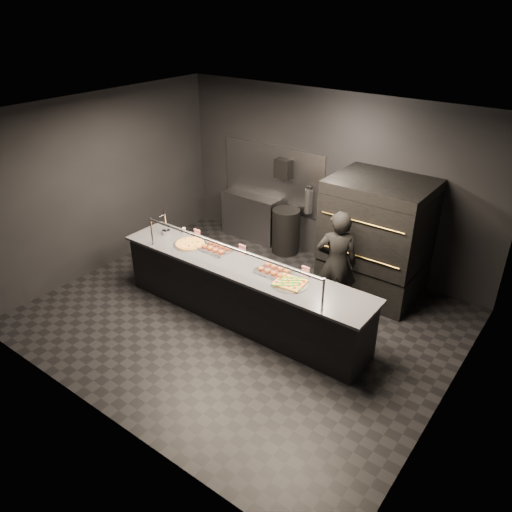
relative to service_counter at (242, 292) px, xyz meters
The scene contains 15 objects.
room 1.03m from the service_counter, 115.57° to the left, with size 6.04×6.00×3.00m.
service_counter is the anchor object (origin of this frame).
pizza_oven 2.30m from the service_counter, 57.73° to the left, with size 1.50×1.23×1.91m.
prep_shelf 2.82m from the service_counter, 124.59° to the left, with size 1.20×0.35×0.90m, color #99999E.
towel_dispenser 2.78m from the service_counter, 110.63° to the left, with size 0.30×0.20×0.35m, color black.
fire_extinguisher 2.50m from the service_counter, 98.30° to the left, with size 0.14×0.14×0.51m.
beer_tap 1.71m from the service_counter, behind, with size 0.13×0.18×0.49m.
round_pizza 1.14m from the service_counter, behind, with size 0.52×0.52×0.03m.
slider_tray_a 0.79m from the service_counter, 165.92° to the left, with size 0.54×0.45×0.08m.
slider_tray_b 0.70m from the service_counter, 11.73° to the left, with size 0.55×0.46×0.08m.
square_pizza 0.97m from the service_counter, ahead, with size 0.49×0.49×0.05m.
condiment_jar 1.49m from the service_counter, 168.44° to the left, with size 0.14×0.06×0.09m.
tent_cards 0.62m from the service_counter, 115.78° to the left, with size 2.13×0.04×0.15m.
trash_bin 2.33m from the service_counter, 107.52° to the left, with size 0.51×0.51×0.85m, color black.
worker 1.46m from the service_counter, 44.51° to the left, with size 0.61×0.40×1.67m, color black.
Camera 1 is at (3.90, -4.87, 4.38)m, focal length 35.00 mm.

